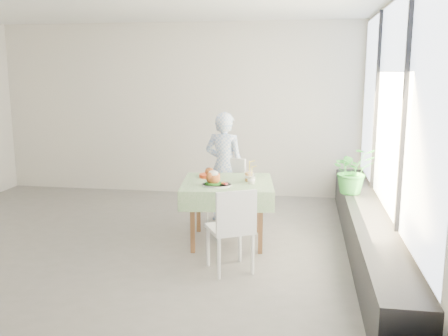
% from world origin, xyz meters
% --- Properties ---
extents(floor, '(6.00, 6.00, 0.00)m').
position_xyz_m(floor, '(0.00, 0.00, 0.00)').
color(floor, '#5D5A58').
rests_on(floor, ground).
extents(ceiling, '(6.00, 6.00, 0.00)m').
position_xyz_m(ceiling, '(0.00, 0.00, 2.80)').
color(ceiling, white).
rests_on(ceiling, ground).
extents(wall_back, '(6.00, 0.02, 2.80)m').
position_xyz_m(wall_back, '(0.00, 2.50, 1.40)').
color(wall_back, beige).
rests_on(wall_back, ground).
extents(wall_right, '(0.02, 5.00, 2.80)m').
position_xyz_m(wall_right, '(3.00, 0.00, 1.40)').
color(wall_right, beige).
rests_on(wall_right, ground).
extents(window_pane, '(0.01, 4.80, 2.18)m').
position_xyz_m(window_pane, '(2.97, 0.00, 1.65)').
color(window_pane, '#D1E0F9').
rests_on(window_pane, ground).
extents(window_ledge, '(0.40, 4.80, 0.50)m').
position_xyz_m(window_ledge, '(2.80, 0.00, 0.25)').
color(window_ledge, black).
rests_on(window_ledge, ground).
extents(cafe_table, '(1.16, 1.16, 0.74)m').
position_xyz_m(cafe_table, '(1.20, 0.13, 0.46)').
color(cafe_table, brown).
rests_on(cafe_table, ground).
extents(chair_far, '(0.52, 0.52, 0.88)m').
position_xyz_m(chair_far, '(1.07, 0.80, 0.27)').
color(chair_far, white).
rests_on(chair_far, ground).
extents(chair_near, '(0.56, 0.56, 0.88)m').
position_xyz_m(chair_near, '(1.37, -0.75, 0.27)').
color(chair_near, white).
rests_on(chair_near, ground).
extents(diner, '(0.61, 0.47, 1.49)m').
position_xyz_m(diner, '(1.02, 1.02, 0.75)').
color(diner, '#8DAEE2').
rests_on(diner, ground).
extents(main_dish, '(0.35, 0.35, 0.18)m').
position_xyz_m(main_dish, '(1.10, -0.12, 0.80)').
color(main_dish, white).
rests_on(main_dish, cafe_table).
extents(juice_cup_orange, '(0.10, 0.10, 0.29)m').
position_xyz_m(juice_cup_orange, '(1.45, 0.18, 0.81)').
color(juice_cup_orange, white).
rests_on(juice_cup_orange, cafe_table).
extents(juice_cup_lemonade, '(0.09, 0.09, 0.25)m').
position_xyz_m(juice_cup_lemonade, '(1.49, 0.04, 0.80)').
color(juice_cup_lemonade, white).
rests_on(juice_cup_lemonade, cafe_table).
extents(second_dish, '(0.25, 0.25, 0.12)m').
position_xyz_m(second_dish, '(0.95, 0.33, 0.78)').
color(second_dish, red).
rests_on(second_dish, cafe_table).
extents(potted_plant, '(0.65, 0.60, 0.59)m').
position_xyz_m(potted_plant, '(2.69, 0.78, 0.80)').
color(potted_plant, '#2A8031').
rests_on(potted_plant, window_ledge).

